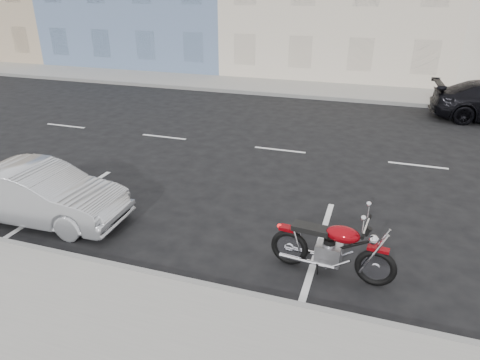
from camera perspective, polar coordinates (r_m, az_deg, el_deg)
name	(u,v)px	position (r m, az deg, el deg)	size (l,w,h in m)	color
ground	(346,157)	(13.04, 13.92, 2.95)	(120.00, 120.00, 0.00)	black
sidewalk_far	(263,86)	(22.14, 3.08, 12.41)	(80.00, 3.40, 0.15)	gray
curb_near	(36,250)	(8.97, -25.60, -8.43)	(80.00, 0.12, 0.16)	gray
curb_far	(253,93)	(20.54, 1.77, 11.53)	(80.00, 0.12, 0.16)	gray
motorcycle	(378,260)	(7.46, 17.97, -10.15)	(2.18, 0.72, 1.09)	black
sedan_silver	(40,194)	(9.93, -25.15, -1.68)	(1.30, 3.73, 1.23)	#A6A8AE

